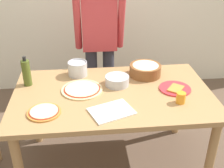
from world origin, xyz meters
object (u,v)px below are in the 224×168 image
olive_oil_bottle (26,73)px  dining_table (113,102)px  cup_orange (181,98)px  mixing_bowl_steel (117,81)px  person_cook (99,40)px  popcorn_bowl (145,69)px  steel_pot (78,68)px  cutting_board_white (112,111)px  pizza_cooked_on_tray (44,112)px  pizza_raw_on_board (82,89)px  plate_with_slice (175,89)px

olive_oil_bottle → dining_table: bearing=-16.2°
cup_orange → mixing_bowl_steel: bearing=143.4°
person_cook → cup_orange: (0.55, -0.96, -0.14)m
person_cook → cup_orange: size_ratio=19.06×
popcorn_bowl → steel_pot: bearing=173.8°
person_cook → olive_oil_bottle: size_ratio=6.33×
dining_table → cup_orange: cup_orange is taller
mixing_bowl_steel → steel_pot: (-0.33, 0.22, 0.03)m
cutting_board_white → cup_orange: bearing=7.8°
dining_table → mixing_bowl_steel: mixing_bowl_steel is taller
person_cook → pizza_cooked_on_tray: person_cook is taller
pizza_raw_on_board → cutting_board_white: size_ratio=1.12×
person_cook → mixing_bowl_steel: 0.66m
pizza_cooked_on_tray → steel_pot: bearing=67.7°
pizza_raw_on_board → pizza_cooked_on_tray: size_ratio=1.39×
popcorn_bowl → mixing_bowl_steel: bearing=-150.5°
cup_orange → olive_oil_bottle: bearing=161.1°
pizza_raw_on_board → mixing_bowl_steel: (0.30, 0.06, 0.03)m
olive_oil_bottle → steel_pot: bearing=18.4°
dining_table → olive_oil_bottle: 0.75m
plate_with_slice → steel_pot: size_ratio=1.50×
person_cook → pizza_cooked_on_tray: bearing=-114.9°
person_cook → popcorn_bowl: person_cook is taller
cup_orange → cutting_board_white: 0.54m
popcorn_bowl → dining_table: bearing=-139.2°
person_cook → pizza_cooked_on_tray: size_ratio=6.69×
pizza_cooked_on_tray → popcorn_bowl: popcorn_bowl is taller
dining_table → pizza_raw_on_board: 0.27m
popcorn_bowl → cup_orange: size_ratio=3.29×
mixing_bowl_steel → cup_orange: 0.55m
cup_orange → popcorn_bowl: bearing=109.6°
person_cook → pizza_raw_on_board: (-0.19, -0.70, -0.17)m
dining_table → cup_orange: 0.55m
pizza_raw_on_board → steel_pot: steel_pot is taller
pizza_raw_on_board → plate_with_slice: bearing=-4.8°
mixing_bowl_steel → olive_oil_bottle: olive_oil_bottle is taller
olive_oil_bottle → plate_with_slice: bearing=-9.7°
dining_table → steel_pot: size_ratio=9.22×
pizza_cooked_on_tray → mixing_bowl_steel: 0.68m
pizza_raw_on_board → olive_oil_bottle: size_ratio=1.31×
person_cook → plate_with_slice: 0.97m
steel_pot → olive_oil_bottle: bearing=-161.6°
person_cook → cutting_board_white: person_cook is taller
pizza_cooked_on_tray → cutting_board_white: pizza_cooked_on_tray is taller
dining_table → person_cook: 0.81m
dining_table → cutting_board_white: bearing=-97.6°
dining_table → olive_oil_bottle: size_ratio=6.25×
pizza_raw_on_board → olive_oil_bottle: (-0.45, 0.14, 0.10)m
plate_with_slice → olive_oil_bottle: (-1.21, 0.21, 0.11)m
dining_table → mixing_bowl_steel: (0.05, 0.12, 0.13)m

